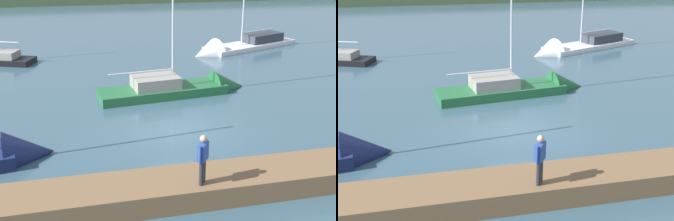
# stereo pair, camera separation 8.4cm
# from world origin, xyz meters

# --- Properties ---
(ground_plane) EXTENTS (200.00, 200.00, 0.00)m
(ground_plane) POSITION_xyz_m (0.00, 0.00, 0.00)
(ground_plane) COLOR #385666
(far_shoreline) EXTENTS (180.00, 8.00, 2.40)m
(far_shoreline) POSITION_xyz_m (0.00, -50.34, 0.00)
(far_shoreline) COLOR #4C603D
(far_shoreline) RESTS_ON ground_plane
(dock_pier) EXTENTS (25.39, 1.89, 0.77)m
(dock_pier) POSITION_xyz_m (0.00, 5.52, 0.38)
(dock_pier) COLOR brown
(dock_pier) RESTS_ON ground_plane
(sailboat_far_left) EXTENTS (10.25, 5.92, 12.88)m
(sailboat_far_left) POSITION_xyz_m (-8.55, -14.51, 0.14)
(sailboat_far_left) COLOR white
(sailboat_far_left) RESTS_ON ground_plane
(sailboat_behind_pier) EXTENTS (8.84, 3.07, 10.11)m
(sailboat_behind_pier) POSITION_xyz_m (-1.72, -4.98, 0.15)
(sailboat_behind_pier) COLOR #236638
(sailboat_behind_pier) RESTS_ON ground_plane
(person_on_dock) EXTENTS (0.45, 0.53, 1.69)m
(person_on_dock) POSITION_xyz_m (0.62, 6.00, 1.74)
(person_on_dock) COLOR #28282D
(person_on_dock) RESTS_ON dock_pier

